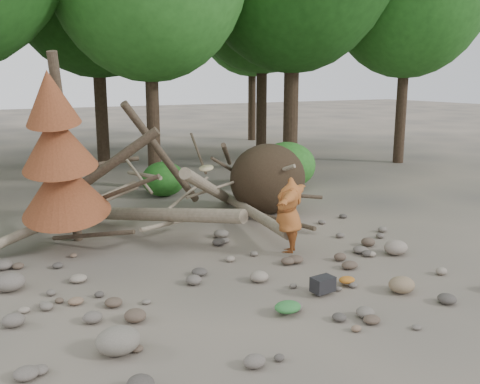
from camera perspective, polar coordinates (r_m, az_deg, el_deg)
name	(u,v)px	position (r m, az deg, el deg)	size (l,w,h in m)	color
ground	(268,279)	(10.41, 2.96, -9.23)	(120.00, 120.00, 0.00)	#514C44
deadfall_pile	(251,183)	(14.65, 1.16, 1.01)	(8.55, 5.24, 3.30)	#332619
dead_conifer	(60,158)	(11.92, -18.68, 3.42)	(2.06, 2.16, 4.35)	#4C3F30
bush_mid	(164,179)	(17.41, -8.15, 1.38)	(1.40, 1.40, 1.12)	#25681E
bush_right	(287,165)	(18.53, 4.99, 2.87)	(2.00, 2.00, 1.60)	#2F7B26
frisbee_thrower	(289,215)	(11.49, 5.23, -2.45)	(2.84, 1.78, 1.98)	#995122
backpack	(323,287)	(9.76, 8.82, -10.02)	(0.40, 0.27, 0.27)	black
cloth_green	(288,310)	(8.95, 5.11, -12.41)	(0.45, 0.38, 0.17)	#2B6D31
cloth_orange	(347,282)	(10.27, 11.31, -9.43)	(0.32, 0.26, 0.12)	#9F5B1B
boulder_front_left	(118,340)	(7.95, -12.87, -15.18)	(0.63, 0.57, 0.38)	#6F685C
boulder_front_right	(402,285)	(10.16, 16.87, -9.45)	(0.49, 0.44, 0.29)	#866F54
boulder_mid_right	(396,247)	(12.18, 16.29, -5.70)	(0.53, 0.48, 0.32)	gray
boulder_mid_left	(9,282)	(10.65, -23.38, -8.82)	(0.55, 0.50, 0.33)	#685F57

